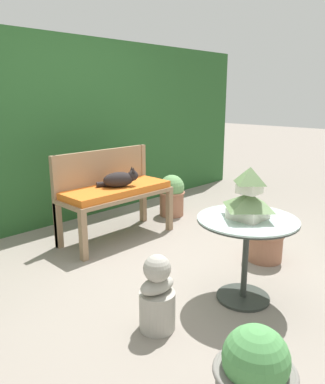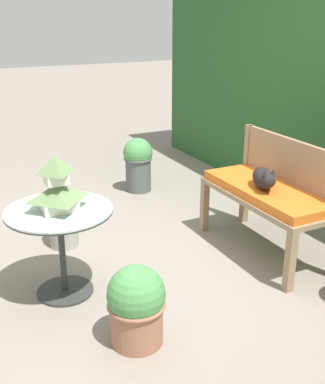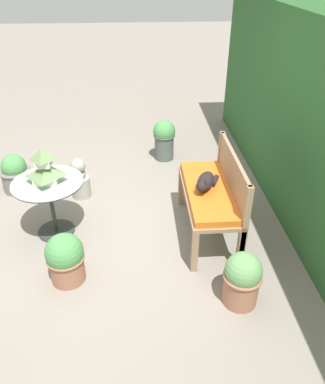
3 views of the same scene
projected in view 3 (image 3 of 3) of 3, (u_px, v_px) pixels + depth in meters
name	position (u px, v px, depth m)	size (l,w,h in m)	color
ground	(112.00, 231.00, 4.11)	(30.00, 30.00, 0.00)	gray
garden_bench	(209.00, 195.00, 3.85)	(1.20, 0.49, 0.57)	#937556
bench_backrest	(232.00, 179.00, 3.76)	(1.20, 0.06, 0.93)	#937556
cat	(206.00, 182.00, 3.75)	(0.37, 0.31, 0.20)	black
patio_table	(49.00, 193.00, 3.85)	(0.72, 0.72, 0.63)	#2D332D
pagoda_birdhouse	(45.00, 168.00, 3.69)	(0.31, 0.31, 0.37)	silver
garden_bust	(80.00, 180.00, 4.60)	(0.26, 0.24, 0.52)	#A39E93
potted_plant_hedge_corner	(164.00, 138.00, 5.42)	(0.32, 0.32, 0.59)	#4C5651
potted_plant_patio_mid	(65.00, 258.00, 3.38)	(0.35, 0.35, 0.50)	#9E664C
potted_plant_table_near	(15.00, 174.00, 4.72)	(0.38, 0.38, 0.49)	slate
potted_plant_path_edge	(242.00, 279.00, 3.15)	(0.33, 0.33, 0.52)	#9E664C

